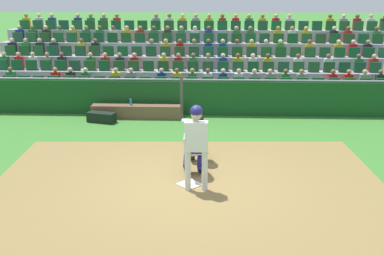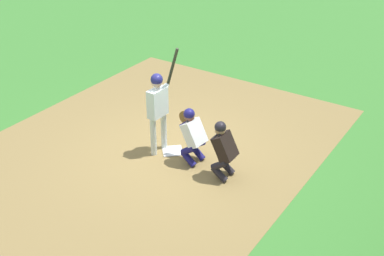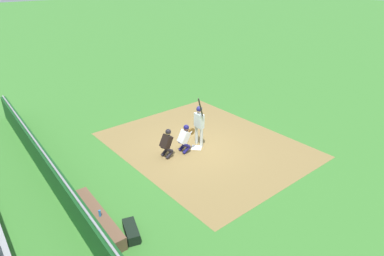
{
  "view_description": "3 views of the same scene",
  "coord_description": "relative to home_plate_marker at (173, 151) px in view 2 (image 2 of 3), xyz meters",
  "views": [
    {
      "loc": [
        -0.46,
        9.3,
        4.13
      ],
      "look_at": [
        -0.05,
        -0.12,
        1.28
      ],
      "focal_mm": 42.88,
      "sensor_mm": 36.0,
      "label": 1
    },
    {
      "loc": [
        -7.57,
        -6.09,
        5.99
      ],
      "look_at": [
        -0.58,
        -0.96,
        1.18
      ],
      "focal_mm": 47.43,
      "sensor_mm": 36.0,
      "label": 2
    },
    {
      "loc": [
        10.35,
        -8.08,
        7.27
      ],
      "look_at": [
        0.01,
        -0.26,
        1.06
      ],
      "focal_mm": 31.59,
      "sensor_mm": 36.0,
      "label": 3
    }
  ],
  "objects": [
    {
      "name": "infield_dirt_patch",
      "position": [
        0.0,
        0.5,
        -0.01
      ],
      "size": [
        9.0,
        7.36,
        0.01
      ],
      "primitive_type": "cube",
      "rotation": [
        0.0,
        0.0,
        0.05
      ],
      "color": "olive",
      "rests_on": "ground_plane"
    },
    {
      "name": "home_plate_umpire",
      "position": [
        -0.16,
        -1.44,
        0.68
      ],
      "size": [
        0.49,
        0.5,
        1.28
      ],
      "color": "black",
      "rests_on": "ground_plane"
    },
    {
      "name": "home_plate_marker",
      "position": [
        0.0,
        0.0,
        0.0
      ],
      "size": [
        0.62,
        0.62,
        0.02
      ],
      "primitive_type": "cube",
      "rotation": [
        0.0,
        0.0,
        0.79
      ],
      "color": "white",
      "rests_on": "infield_dirt_patch"
    },
    {
      "name": "catcher_crouching",
      "position": [
        -0.05,
        -0.58,
        0.69
      ],
      "size": [
        0.47,
        0.71,
        1.27
      ],
      "color": "navy",
      "rests_on": "ground_plane"
    },
    {
      "name": "batter_at_plate",
      "position": [
        -0.14,
        0.25,
        1.17
      ],
      "size": [
        0.6,
        0.47,
        2.41
      ],
      "color": "silver",
      "rests_on": "ground_plane"
    },
    {
      "name": "ground_plane",
      "position": [
        0.0,
        0.0,
        -0.02
      ],
      "size": [
        160.0,
        160.0,
        0.0
      ],
      "primitive_type": "plane",
      "color": "#3B7C2F"
    }
  ]
}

